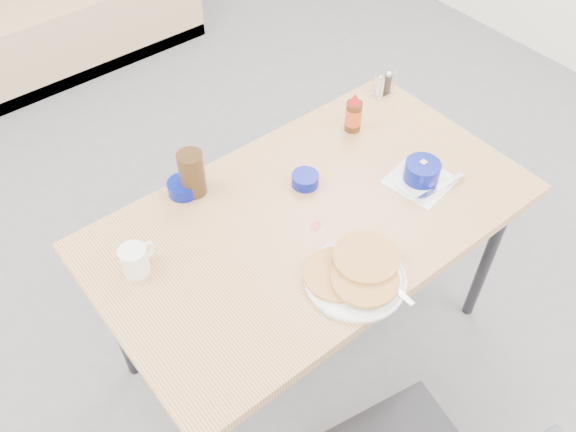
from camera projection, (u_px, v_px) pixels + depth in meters
ground at (348, 383)px, 2.36m from camera, size 6.00×6.00×0.00m
booth_bench at (31, 11)px, 3.56m from camera, size 1.90×0.56×1.22m
dining_table at (312, 227)px, 1.98m from camera, size 1.40×0.80×0.76m
pancake_plate at (356, 274)px, 1.74m from camera, size 0.30×0.32×0.05m
coffee_mug at (135, 259)px, 1.75m from camera, size 0.12×0.08×0.09m
grits_setting at (422, 174)px, 2.00m from camera, size 0.24×0.22×0.08m
creamer_bowl at (183, 188)px, 1.98m from camera, size 0.10×0.10×0.05m
butter_bowl at (305, 180)px, 2.01m from camera, size 0.09×0.09×0.04m
amber_tumbler at (192, 173)px, 1.94m from camera, size 0.10×0.10×0.16m
condiment_caddy at (384, 85)px, 2.33m from camera, size 0.09×0.05×0.10m
syrup_bottle at (354, 114)px, 2.16m from camera, size 0.06×0.06×0.16m
sugar_wrapper at (316, 226)px, 1.90m from camera, size 0.04×0.04×0.00m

